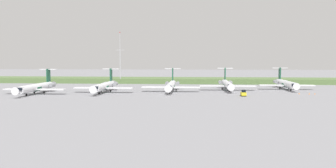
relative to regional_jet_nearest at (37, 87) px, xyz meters
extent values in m
plane|color=gray|center=(48.06, 29.68, -2.54)|extent=(500.00, 500.00, 0.00)
cube|color=#597542|center=(48.06, 61.48, -1.23)|extent=(320.00, 20.00, 2.62)
cylinder|color=white|center=(0.00, -0.59, -0.09)|extent=(2.70, 24.00, 2.70)
cone|color=white|center=(0.00, -14.09, -0.09)|extent=(2.70, 3.00, 2.70)
cone|color=white|center=(0.00, 13.41, -0.09)|extent=(2.30, 4.00, 2.29)
cube|color=black|center=(0.00, -12.19, 0.39)|extent=(2.03, 1.80, 0.90)
cylinder|color=#195138|center=(0.00, -0.59, -0.24)|extent=(2.76, 3.60, 2.76)
cube|color=white|center=(-5.90, -1.59, -0.69)|extent=(11.00, 3.20, 0.36)
cube|color=white|center=(5.91, -1.59, -0.69)|extent=(11.00, 3.20, 0.36)
cube|color=#195138|center=(0.00, 10.41, 3.86)|extent=(0.36, 3.20, 5.20)
cube|color=white|center=(0.00, 10.71, 6.26)|extent=(6.80, 1.80, 0.24)
cylinder|color=gray|center=(-2.25, 8.61, 0.11)|extent=(1.50, 3.40, 1.50)
cylinder|color=gray|center=(2.25, 8.61, 0.11)|extent=(1.50, 3.40, 1.50)
cylinder|color=gray|center=(0.00, -8.03, -1.54)|extent=(0.20, 0.20, 0.65)
cylinder|color=black|center=(0.00, -8.03, -2.09)|extent=(0.30, 0.90, 0.90)
cylinder|color=black|center=(-1.90, 1.81, -2.09)|extent=(0.35, 0.90, 0.90)
cylinder|color=black|center=(1.90, 1.81, -2.09)|extent=(0.35, 0.90, 0.90)
cylinder|color=white|center=(23.72, 6.95, -0.09)|extent=(2.70, 24.00, 2.70)
cone|color=white|center=(23.72, -6.55, -0.09)|extent=(2.70, 3.00, 2.70)
cone|color=white|center=(23.72, 20.95, -0.09)|extent=(2.30, 4.00, 2.29)
cube|color=black|center=(23.72, -4.65, 0.39)|extent=(2.02, 1.80, 0.90)
cylinder|color=#195138|center=(23.72, 6.95, -0.24)|extent=(2.76, 3.60, 2.76)
cube|color=white|center=(17.82, 5.95, -0.69)|extent=(11.00, 3.20, 0.36)
cube|color=white|center=(29.63, 5.95, -0.69)|extent=(11.00, 3.20, 0.36)
cube|color=#195138|center=(23.72, 17.95, 3.86)|extent=(0.36, 3.20, 5.20)
cube|color=white|center=(23.72, 18.25, 6.26)|extent=(6.80, 1.80, 0.24)
cylinder|color=gray|center=(21.47, 16.15, 0.11)|extent=(1.50, 3.40, 1.50)
cylinder|color=gray|center=(25.97, 16.15, 0.11)|extent=(1.50, 3.40, 1.50)
cylinder|color=gray|center=(23.72, -0.49, -1.54)|extent=(0.20, 0.20, 0.65)
cylinder|color=black|center=(23.72, -0.49, -2.09)|extent=(0.30, 0.90, 0.90)
cylinder|color=black|center=(21.82, 9.35, -2.09)|extent=(0.35, 0.90, 0.90)
cylinder|color=black|center=(25.62, 9.35, -2.09)|extent=(0.35, 0.90, 0.90)
cylinder|color=white|center=(49.27, 12.14, -0.09)|extent=(2.70, 24.00, 2.70)
cone|color=white|center=(49.27, -1.36, -0.09)|extent=(2.70, 3.00, 2.70)
cone|color=white|center=(49.27, 26.14, -0.09)|extent=(2.29, 4.00, 2.29)
cube|color=black|center=(49.27, 0.54, 0.39)|extent=(2.03, 1.80, 0.90)
cylinder|color=#195138|center=(49.27, 12.14, -0.24)|extent=(2.76, 3.60, 2.76)
cube|color=white|center=(43.36, 11.14, -0.69)|extent=(11.00, 3.20, 0.36)
cube|color=white|center=(55.17, 11.14, -0.69)|extent=(11.00, 3.20, 0.36)
cube|color=#195138|center=(49.27, 23.14, 3.86)|extent=(0.36, 3.20, 5.20)
cube|color=white|center=(49.27, 23.44, 6.26)|extent=(6.80, 1.80, 0.24)
cylinder|color=gray|center=(47.02, 21.34, 0.11)|extent=(1.50, 3.40, 1.50)
cylinder|color=gray|center=(51.52, 21.34, 0.11)|extent=(1.50, 3.40, 1.50)
cylinder|color=gray|center=(49.27, 4.70, -1.54)|extent=(0.20, 0.20, 0.65)
cylinder|color=black|center=(49.27, 4.70, -2.09)|extent=(0.30, 0.90, 0.90)
cylinder|color=black|center=(47.37, 14.54, -2.09)|extent=(0.35, 0.90, 0.90)
cylinder|color=black|center=(51.17, 14.54, -2.09)|extent=(0.35, 0.90, 0.90)
cylinder|color=white|center=(72.15, 19.91, -0.09)|extent=(2.70, 24.00, 2.70)
cone|color=white|center=(72.15, 6.41, -0.09)|extent=(2.70, 3.00, 2.70)
cone|color=white|center=(72.15, 33.91, -0.09)|extent=(2.30, 4.00, 2.29)
cube|color=black|center=(72.15, 8.31, 0.39)|extent=(2.02, 1.80, 0.90)
cylinder|color=#195138|center=(72.15, 19.91, -0.24)|extent=(2.76, 3.60, 2.76)
cube|color=white|center=(66.24, 18.91, -0.69)|extent=(11.00, 3.20, 0.36)
cube|color=white|center=(78.05, 18.91, -0.69)|extent=(11.00, 3.20, 0.36)
cube|color=#195138|center=(72.15, 30.91, 3.86)|extent=(0.36, 3.20, 5.20)
cube|color=white|center=(72.15, 31.21, 6.26)|extent=(6.80, 1.80, 0.24)
cylinder|color=gray|center=(69.90, 29.11, 0.11)|extent=(1.50, 3.40, 1.50)
cylinder|color=gray|center=(74.40, 29.11, 0.11)|extent=(1.50, 3.40, 1.50)
cylinder|color=gray|center=(72.15, 12.47, -1.54)|extent=(0.20, 0.20, 0.65)
cylinder|color=black|center=(72.15, 12.47, -2.09)|extent=(0.30, 0.90, 0.90)
cylinder|color=black|center=(70.25, 22.31, -2.09)|extent=(0.35, 0.90, 0.90)
cylinder|color=black|center=(74.05, 22.31, -2.09)|extent=(0.35, 0.90, 0.90)
cylinder|color=white|center=(97.40, 25.52, -0.09)|extent=(2.70, 24.00, 2.70)
cone|color=white|center=(97.40, 12.02, -0.09)|extent=(2.70, 3.00, 2.70)
cone|color=white|center=(97.40, 39.52, -0.09)|extent=(2.30, 4.00, 2.29)
cube|color=black|center=(97.40, 13.92, 0.39)|extent=(2.03, 1.80, 0.90)
cylinder|color=#195138|center=(97.40, 25.52, -0.24)|extent=(2.76, 3.60, 2.76)
cube|color=white|center=(91.49, 24.52, -0.69)|extent=(11.00, 3.20, 0.36)
cube|color=white|center=(103.30, 24.52, -0.69)|extent=(11.00, 3.20, 0.36)
cube|color=#195138|center=(97.40, 36.52, 3.86)|extent=(0.36, 3.20, 5.20)
cube|color=white|center=(97.40, 36.82, 6.26)|extent=(6.80, 1.80, 0.24)
cylinder|color=gray|center=(95.15, 34.72, 0.11)|extent=(1.50, 3.40, 1.50)
cylinder|color=gray|center=(99.65, 34.72, 0.11)|extent=(1.50, 3.40, 1.50)
cylinder|color=gray|center=(97.40, 18.08, -1.54)|extent=(0.20, 0.20, 0.65)
cylinder|color=black|center=(97.40, 18.08, -2.09)|extent=(0.30, 0.90, 0.90)
cylinder|color=black|center=(95.50, 27.92, -2.09)|extent=(0.35, 0.90, 0.90)
cylinder|color=black|center=(99.30, 27.92, -2.09)|extent=(0.35, 0.90, 0.90)
cylinder|color=#B2B2B7|center=(20.21, 51.96, 5.99)|extent=(0.50, 0.50, 17.05)
cylinder|color=#B2B2B7|center=(20.21, 51.96, 19.11)|extent=(0.28, 0.28, 9.18)
cube|color=#B2B2B7|center=(20.21, 51.96, 14.92)|extent=(4.40, 0.20, 0.20)
sphere|color=red|center=(20.21, 51.96, 23.95)|extent=(0.50, 0.50, 0.50)
cube|color=yellow|center=(75.62, -2.16, -1.69)|extent=(1.70, 3.20, 1.10)
cube|color=black|center=(75.62, -2.72, -0.69)|extent=(1.36, 1.10, 0.90)
cylinder|color=black|center=(74.87, -3.12, -2.24)|extent=(0.22, 0.60, 0.60)
cylinder|color=black|center=(76.37, -3.12, -2.24)|extent=(0.22, 0.60, 0.60)
cylinder|color=black|center=(74.87, -1.20, -2.24)|extent=(0.22, 0.60, 0.60)
cylinder|color=black|center=(76.37, -1.20, -2.24)|extent=(0.22, 0.60, 0.60)
cone|color=orange|center=(97.16, 6.34, -2.26)|extent=(0.44, 0.44, 0.55)
cone|color=orange|center=(100.56, 5.54, -2.26)|extent=(0.44, 0.44, 0.55)
cone|color=orange|center=(102.61, 5.75, -2.26)|extent=(0.44, 0.44, 0.55)
camera|label=1|loc=(58.30, -122.23, 10.65)|focal=36.46mm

